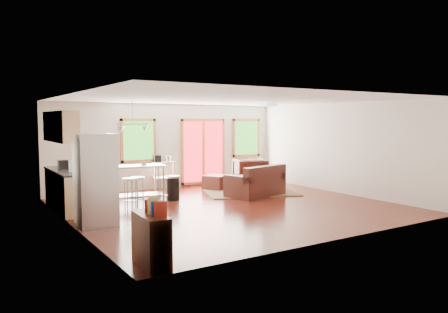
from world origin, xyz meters
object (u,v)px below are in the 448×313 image
armchair (250,171)px  loveseat (257,184)px  coffee_table (252,177)px  refrigerator (96,180)px  ottoman (217,182)px  rug (250,192)px  island (132,178)px  kitchen_cart (162,166)px

armchair → loveseat: bearing=80.8°
coffee_table → refrigerator: size_ratio=0.62×
armchair → ottoman: armchair is taller
loveseat → armchair: (0.90, 1.57, 0.15)m
coffee_table → ottoman: 1.09m
loveseat → refrigerator: (-4.69, -0.98, 0.57)m
rug → armchair: armchair is taller
refrigerator → island: refrigerator is taller
kitchen_cart → armchair: bearing=-20.2°
loveseat → kitchen_cart: size_ratio=1.70×
refrigerator → armchair: bearing=25.5°
island → kitchen_cart: 2.65m
armchair → ottoman: (-1.21, 0.05, -0.27)m
loveseat → kitchen_cart: (-1.70, 2.53, 0.38)m
coffee_table → armchair: armchair is taller
loveseat → armchair: size_ratio=1.83×
island → coffee_table: bearing=7.4°
loveseat → coffee_table: (0.58, 1.01, 0.04)m
loveseat → ottoman: loveseat is taller
armchair → kitchen_cart: size_ratio=0.93×
refrigerator → island: bearing=49.7°
kitchen_cart → loveseat: bearing=-56.1°
kitchen_cart → ottoman: bearing=-32.9°
loveseat → ottoman: (-0.31, 1.63, -0.13)m
coffee_table → ottoman: (-0.89, 0.61, -0.16)m
rug → island: size_ratio=1.53×
ottoman → refrigerator: refrigerator is taller
refrigerator → kitchen_cart: refrigerator is taller
coffee_table → island: size_ratio=0.69×
loveseat → coffee_table: bearing=46.0°
armchair → refrigerator: (-5.60, -2.55, 0.43)m
rug → island: (-3.62, -0.14, 0.67)m
island → kitchen_cart: bearing=50.3°
coffee_table → island: (-3.98, -0.52, 0.31)m
rug → island: 3.69m
coffee_table → kitchen_cart: (-2.29, 1.52, 0.34)m
ottoman → refrigerator: (-4.39, -2.61, 0.70)m
refrigerator → ottoman: bearing=31.7°
armchair → rug: bearing=74.7°
coffee_table → armchair: size_ratio=1.17×
rug → ottoman: ottoman is taller
ottoman → coffee_table: bearing=-34.7°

